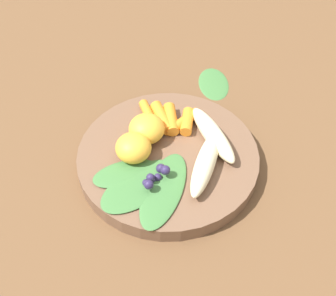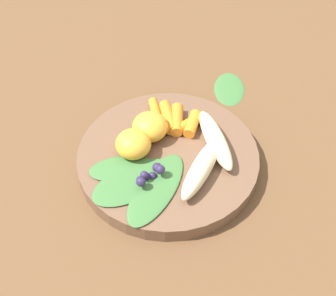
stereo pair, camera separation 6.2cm
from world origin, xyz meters
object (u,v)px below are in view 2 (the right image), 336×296
at_px(banana_peeled_left, 215,139).
at_px(orange_segment_near, 133,144).
at_px(bowl, 168,158).
at_px(banana_peeled_right, 202,168).
at_px(kale_leaf_stray, 229,88).

xyz_separation_m(banana_peeled_left, orange_segment_near, (-0.10, -0.06, 0.01)).
distance_m(bowl, banana_peeled_left, 0.08).
distance_m(bowl, banana_peeled_right, 0.07).
xyz_separation_m(bowl, kale_leaf_stray, (0.03, 0.20, -0.01)).
bearing_deg(banana_peeled_right, banana_peeled_left, 3.08).
relative_size(banana_peeled_left, kale_leaf_stray, 1.33).
height_order(banana_peeled_right, orange_segment_near, orange_segment_near).
bearing_deg(banana_peeled_right, kale_leaf_stray, 9.73).
distance_m(bowl, kale_leaf_stray, 0.21).
bearing_deg(banana_peeled_right, bowl, 75.41).
relative_size(orange_segment_near, kale_leaf_stray, 0.57).
xyz_separation_m(banana_peeled_right, kale_leaf_stray, (-0.03, 0.22, -0.04)).
bearing_deg(banana_peeled_left, kale_leaf_stray, -29.85).
bearing_deg(bowl, kale_leaf_stray, 81.80).
bearing_deg(bowl, orange_segment_near, -155.14).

